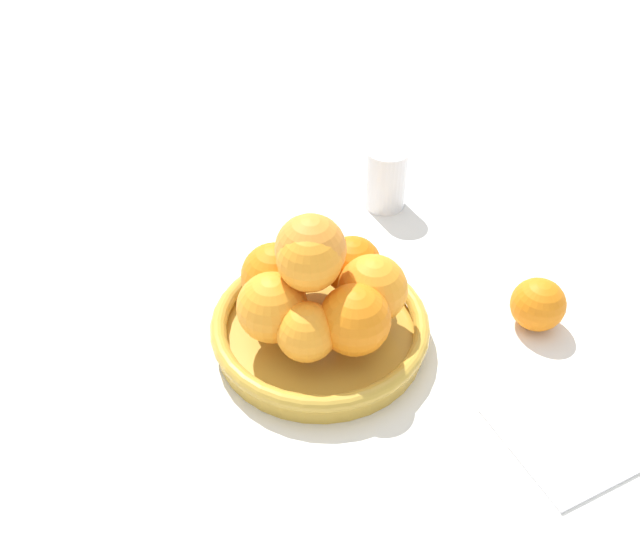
# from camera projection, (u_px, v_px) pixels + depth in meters

# --- Properties ---
(ground_plane) EXTENTS (4.00, 4.00, 0.00)m
(ground_plane) POSITION_uv_depth(u_px,v_px,m) (320.00, 339.00, 0.78)
(ground_plane) COLOR white
(fruit_bowl) EXTENTS (0.27, 0.27, 0.04)m
(fruit_bowl) POSITION_uv_depth(u_px,v_px,m) (320.00, 327.00, 0.77)
(fruit_bowl) COLOR gold
(fruit_bowl) RESTS_ON ground_plane
(orange_pile) EXTENTS (0.20, 0.19, 0.14)m
(orange_pile) POSITION_uv_depth(u_px,v_px,m) (318.00, 285.00, 0.72)
(orange_pile) COLOR orange
(orange_pile) RESTS_ON fruit_bowl
(stray_orange) EXTENTS (0.07, 0.07, 0.07)m
(stray_orange) POSITION_uv_depth(u_px,v_px,m) (538.00, 304.00, 0.78)
(stray_orange) COLOR orange
(stray_orange) RESTS_ON ground_plane
(drinking_glass) EXTENTS (0.07, 0.07, 0.10)m
(drinking_glass) POSITION_uv_depth(u_px,v_px,m) (386.00, 179.00, 0.97)
(drinking_glass) COLOR white
(drinking_glass) RESTS_ON ground_plane
(napkin_folded) EXTENTS (0.17, 0.17, 0.01)m
(napkin_folded) POSITION_uv_depth(u_px,v_px,m) (567.00, 434.00, 0.67)
(napkin_folded) COLOR white
(napkin_folded) RESTS_ON ground_plane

